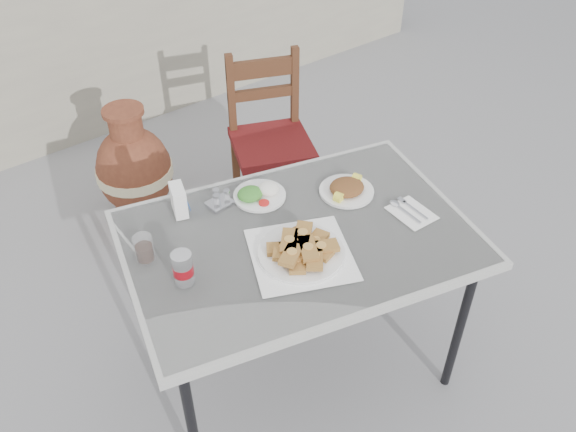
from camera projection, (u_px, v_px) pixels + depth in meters
ground at (310, 351)px, 2.90m from camera, size 80.00×80.00×0.00m
cafe_table at (299, 246)px, 2.37m from camera, size 1.50×1.19×0.80m
pide_plate at (301, 248)px, 2.23m from camera, size 0.48×0.48×0.08m
salad_rice_plate at (259, 193)px, 2.50m from camera, size 0.22×0.22×0.05m
salad_chopped_plate at (347, 189)px, 2.53m from camera, size 0.23×0.23×0.05m
soda_can at (183, 268)px, 2.10m from camera, size 0.07×0.07×0.13m
cola_glass at (144, 249)px, 2.21m from camera, size 0.07×0.07×0.10m
napkin_holder at (179, 200)px, 2.40m from camera, size 0.09×0.11×0.12m
condiment_caddy at (220, 200)px, 2.46m from camera, size 0.11×0.09×0.07m
cutlery_napkin at (409, 211)px, 2.44m from camera, size 0.14×0.19×0.01m
chair at (270, 138)px, 3.42m from camera, size 0.55×0.55×0.96m
terracotta_urn at (135, 171)px, 3.43m from camera, size 0.43×0.43×0.75m
back_wall at (77, 51)px, 4.04m from camera, size 6.00×0.25×1.20m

